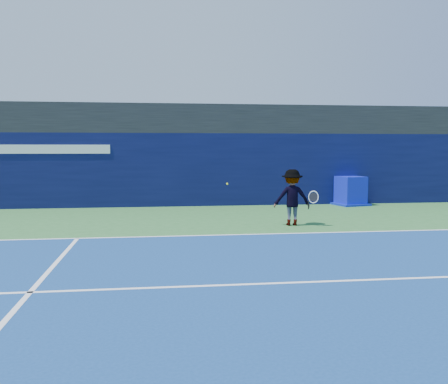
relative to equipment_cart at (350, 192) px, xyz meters
The scene contains 8 objects.
ground 10.90m from the equipment_cart, 118.33° to the right, with size 80.00×80.00×0.00m, color #2F6930.
baseline 8.38m from the equipment_cart, 128.13° to the right, with size 24.00×0.10×0.01m, color white.
service_line 12.69m from the equipment_cart, 114.03° to the right, with size 24.00×0.10×0.01m, color white.
stadium_band 6.30m from the equipment_cart, 159.59° to the left, with size 36.00×3.00×1.20m, color black.
back_wall_assembly 5.33m from the equipment_cart, 169.90° to the left, with size 36.00×1.03×3.00m.
equipment_cart is the anchor object (origin of this frame).
tennis_player 6.41m from the equipment_cart, 127.82° to the right, with size 1.34×0.77×1.74m.
tennis_ball 7.35m from the equipment_cart, 143.21° to the right, with size 0.06×0.06×0.06m.
Camera 1 is at (-2.90, -10.40, 2.38)m, focal length 40.00 mm.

